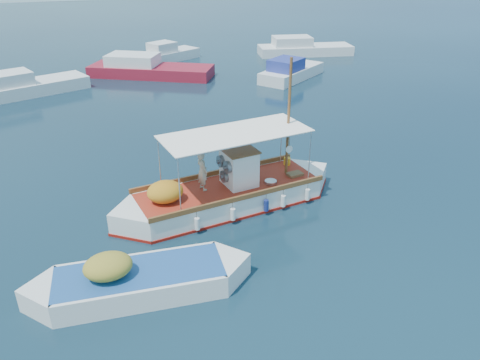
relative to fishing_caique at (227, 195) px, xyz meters
name	(u,v)px	position (x,y,z in m)	size (l,w,h in m)	color
ground	(252,210)	(0.78, -0.59, -0.48)	(160.00, 160.00, 0.00)	black
fishing_caique	(227,195)	(0.00, 0.00, 0.00)	(8.95, 3.23, 5.50)	white
dinghy	(138,283)	(-3.93, -3.80, -0.15)	(6.44, 2.22, 1.58)	white
bg_boat_nw	(22,88)	(-7.94, 18.49, 0.01)	(8.20, 4.97, 1.80)	silver
bg_boat_n	(147,70)	(0.66, 20.70, 0.01)	(9.32, 6.97, 1.80)	maroon
bg_boat_ne	(290,72)	(10.38, 16.23, 0.01)	(6.16, 5.21, 1.80)	silver
bg_boat_e	(302,49)	(15.14, 23.70, 0.01)	(8.66, 4.21, 1.80)	silver
bg_boat_far_n	(168,55)	(3.28, 25.45, 0.01)	(5.50, 4.13, 1.80)	silver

